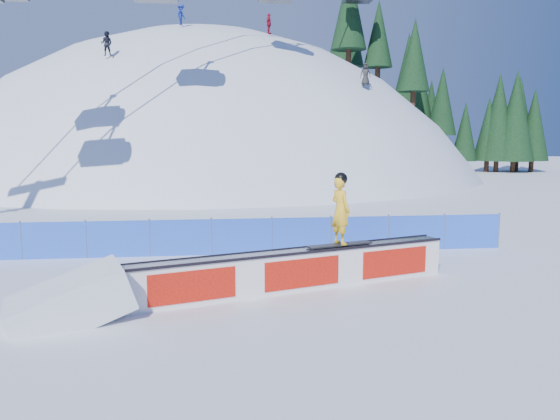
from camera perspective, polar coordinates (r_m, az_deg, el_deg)
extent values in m
plane|color=white|center=(13.95, -11.45, -8.74)|extent=(160.00, 160.00, 0.00)
sphere|color=white|center=(59.53, -7.49, -13.82)|extent=(64.00, 64.00, 64.00)
cylinder|color=#352015|center=(52.39, 7.45, 15.71)|extent=(0.50, 0.50, 1.40)
cone|color=black|center=(53.15, 7.54, 20.29)|extent=(3.25, 3.25, 7.38)
cylinder|color=#352015|center=(53.05, 10.32, 13.99)|extent=(0.50, 0.50, 1.40)
cone|color=black|center=(53.76, 10.45, 18.95)|extent=(3.59, 3.59, 8.16)
cylinder|color=#352015|center=(55.33, 10.08, 13.78)|extent=(0.50, 0.50, 1.40)
cone|color=black|center=(55.86, 10.18, 17.69)|extent=(2.85, 2.85, 6.48)
cylinder|color=#352015|center=(56.79, 11.42, 12.52)|extent=(0.50, 0.50, 1.40)
cone|color=black|center=(57.27, 11.53, 16.56)|extent=(3.04, 3.04, 6.90)
cylinder|color=#352015|center=(53.34, 14.63, 10.61)|extent=(0.50, 0.50, 1.40)
cone|color=black|center=(53.83, 14.82, 15.95)|extent=(3.89, 3.89, 8.84)
cylinder|color=#352015|center=(58.93, 15.70, 8.04)|extent=(0.50, 0.50, 1.40)
cone|color=black|center=(59.08, 15.84, 11.62)|extent=(2.72, 2.72, 6.18)
cylinder|color=#352015|center=(58.89, 15.81, 7.95)|extent=(0.50, 0.50, 1.40)
cone|color=black|center=(59.10, 15.98, 12.43)|extent=(3.54, 3.54, 8.05)
cylinder|color=#352015|center=(56.51, 18.66, 5.33)|extent=(0.50, 0.50, 1.40)
cone|color=black|center=(56.50, 18.83, 9.18)|extent=(2.81, 2.81, 6.40)
cylinder|color=#352015|center=(61.55, 18.14, 4.38)|extent=(0.50, 0.50, 1.40)
cone|color=black|center=(61.48, 18.33, 8.74)|extent=(3.60, 3.60, 8.18)
cylinder|color=#352015|center=(60.54, 21.70, 4.16)|extent=(0.50, 0.50, 1.40)
cone|color=black|center=(60.45, 21.87, 7.56)|extent=(2.64, 2.64, 6.00)
cylinder|color=#352015|center=(63.96, 21.49, 4.34)|extent=(0.50, 0.50, 1.40)
cone|color=black|center=(63.88, 21.69, 8.20)|extent=(3.27, 3.27, 7.43)
cylinder|color=#352015|center=(60.60, 24.89, 3.99)|extent=(0.50, 0.50, 1.40)
cone|color=black|center=(60.53, 25.15, 8.40)|extent=(3.58, 3.58, 8.15)
cylinder|color=#352015|center=(63.26, 23.89, 4.18)|extent=(0.50, 0.50, 1.40)
cone|color=black|center=(63.17, 24.10, 7.94)|extent=(3.13, 3.13, 7.12)
cube|color=blue|center=(18.18, -10.32, -2.87)|extent=(22.00, 0.03, 1.20)
cylinder|color=#45537D|center=(19.17, -25.43, -2.81)|extent=(0.05, 0.05, 1.30)
cylinder|color=#45537D|center=(18.61, -19.59, -2.80)|extent=(0.05, 0.05, 1.30)
cylinder|color=#45537D|center=(18.26, -13.46, -2.75)|extent=(0.05, 0.05, 1.30)
cylinder|color=#45537D|center=(18.13, -7.17, -2.68)|extent=(0.05, 0.05, 1.30)
cylinder|color=#45537D|center=(18.22, -0.86, -2.56)|extent=(0.05, 0.05, 1.30)
cylinder|color=#45537D|center=(18.52, 5.32, -2.42)|extent=(0.05, 0.05, 1.30)
cylinder|color=#45537D|center=(19.03, 11.22, -2.27)|extent=(0.05, 0.05, 1.30)
cylinder|color=#45537D|center=(19.73, 16.77, -2.09)|extent=(0.05, 0.05, 1.30)
cylinder|color=#45537D|center=(20.60, 21.89, -1.92)|extent=(0.05, 0.05, 1.30)
cube|color=white|center=(14.07, 1.84, -6.36)|extent=(8.48, 3.25, 0.98)
cube|color=gray|center=(13.95, 1.85, -4.32)|extent=(8.41, 3.25, 0.04)
cube|color=black|center=(13.70, 2.40, -4.50)|extent=(8.32, 2.77, 0.07)
cube|color=black|center=(14.20, 1.33, -4.05)|extent=(8.32, 2.77, 0.07)
cube|color=red|center=(13.82, 2.37, -6.62)|extent=(7.90, 2.62, 0.74)
cube|color=red|center=(14.32, 1.33, -6.11)|extent=(7.90, 2.62, 0.74)
cube|color=black|center=(14.53, 6.28, -3.62)|extent=(1.86, 0.90, 0.04)
imported|color=yellow|center=(14.38, 6.34, -0.05)|extent=(0.67, 0.77, 1.79)
sphere|color=black|center=(14.29, 6.39, 3.27)|extent=(0.33, 0.33, 0.33)
imported|color=black|center=(41.07, -17.66, 16.23)|extent=(0.86, 0.70, 1.65)
imported|color=#B31936|center=(47.23, -1.18, 18.89)|extent=(0.78, 1.05, 1.65)
imported|color=#1A2E9C|center=(47.94, -10.29, 19.44)|extent=(1.07, 1.23, 1.65)
imported|color=#252525|center=(42.26, 8.93, 13.84)|extent=(0.96, 0.84, 1.65)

